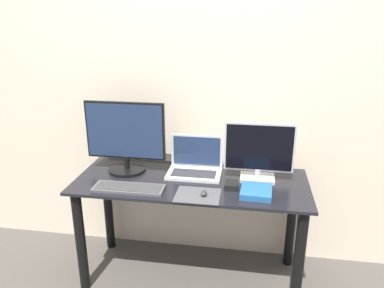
% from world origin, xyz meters
% --- Properties ---
extents(wall_back, '(7.00, 0.05, 2.50)m').
position_xyz_m(wall_back, '(0.00, 0.66, 1.25)').
color(wall_back, beige).
rests_on(wall_back, ground_plane).
extents(desk, '(1.46, 0.60, 0.72)m').
position_xyz_m(desk, '(0.00, 0.30, 0.56)').
color(desk, black).
rests_on(desk, ground_plane).
extents(monitor_left, '(0.52, 0.25, 0.47)m').
position_xyz_m(monitor_left, '(-0.45, 0.38, 0.95)').
color(monitor_left, black).
rests_on(monitor_left, desk).
extents(monitor_right, '(0.43, 0.15, 0.37)m').
position_xyz_m(monitor_right, '(0.41, 0.38, 0.90)').
color(monitor_right, '#B2B2B7').
rests_on(monitor_right, desk).
extents(laptop, '(0.35, 0.24, 0.24)m').
position_xyz_m(laptop, '(0.01, 0.43, 0.78)').
color(laptop, silver).
rests_on(laptop, desk).
extents(keyboard, '(0.43, 0.15, 0.02)m').
position_xyz_m(keyboard, '(-0.35, 0.11, 0.73)').
color(keyboard, '#4C4C51').
rests_on(keyboard, desk).
extents(mousepad, '(0.26, 0.21, 0.00)m').
position_xyz_m(mousepad, '(0.07, 0.10, 0.72)').
color(mousepad, '#47474C').
rests_on(mousepad, desk).
extents(mouse, '(0.04, 0.06, 0.03)m').
position_xyz_m(mouse, '(0.11, 0.10, 0.74)').
color(mouse, '#333333').
rests_on(mouse, mousepad).
extents(book, '(0.19, 0.20, 0.04)m').
position_xyz_m(book, '(0.41, 0.17, 0.74)').
color(book, '#235B9E').
rests_on(book, desk).
extents(power_brick, '(0.08, 0.10, 0.04)m').
position_xyz_m(power_brick, '(0.26, 0.23, 0.74)').
color(power_brick, black).
rests_on(power_brick, desk).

